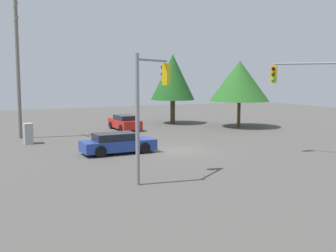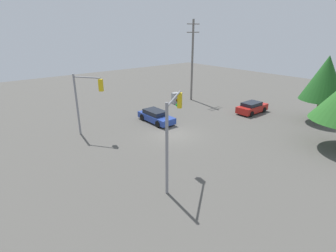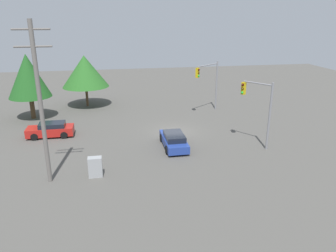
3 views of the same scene
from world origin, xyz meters
TOP-DOWN VIEW (x-y plane):
  - ground_plane at (0.00, 0.00)m, footprint 80.00×80.00m
  - sedan_blue at (0.77, 3.83)m, footprint 1.89×4.54m
  - sedan_red at (11.55, -0.83)m, footprint 4.19×1.85m
  - traffic_signal_main at (-6.21, 4.78)m, footprint 1.86×2.46m
  - traffic_signal_cross at (-5.27, -6.02)m, footprint 3.32×2.64m
  - utility_pole_tall at (10.32, 8.25)m, footprint 2.20×0.28m
  - electrical_cabinet at (7.25, 8.14)m, footprint 0.96×0.57m
  - tree_corner at (14.31, -7.11)m, footprint 4.44×4.44m
  - tree_right at (8.71, -11.25)m, footprint 5.57×5.57m

SIDE VIEW (x-z plane):
  - ground_plane at x=0.00m, z-range 0.00..0.00m
  - sedan_blue at x=0.77m, z-range -0.01..1.28m
  - sedan_red at x=11.55m, z-range -0.01..1.32m
  - electrical_cabinet at x=7.25m, z-range 0.00..1.46m
  - traffic_signal_main at x=-6.21m, z-range 1.01..6.73m
  - traffic_signal_cross at x=-5.27m, z-range 1.09..6.83m
  - tree_right at x=8.71m, z-range 1.23..7.45m
  - tree_corner at x=14.31m, z-range 1.19..8.18m
  - utility_pole_tall at x=10.32m, z-range 0.30..10.91m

